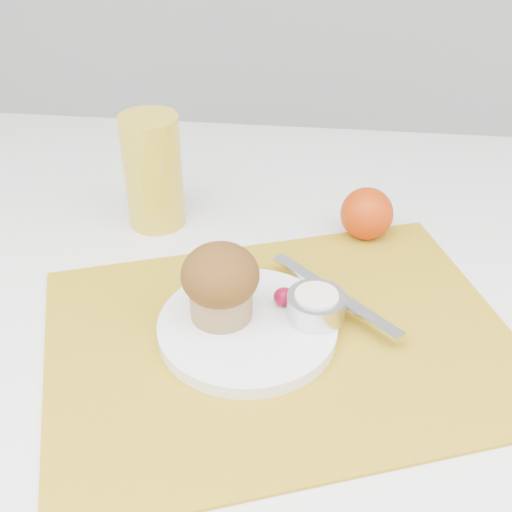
# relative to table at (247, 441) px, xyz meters

# --- Properties ---
(table) EXTENTS (1.20, 0.80, 0.75)m
(table) POSITION_rel_table_xyz_m (0.00, 0.00, 0.00)
(table) COLOR white
(table) RESTS_ON ground
(placemat) EXTENTS (0.59, 0.51, 0.00)m
(placemat) POSITION_rel_table_xyz_m (0.06, -0.16, 0.38)
(placemat) COLOR #BB931A
(placemat) RESTS_ON table
(plate) EXTENTS (0.23, 0.23, 0.02)m
(plate) POSITION_rel_table_xyz_m (0.02, -0.16, 0.39)
(plate) COLOR white
(plate) RESTS_ON placemat
(ramekin) EXTENTS (0.08, 0.08, 0.03)m
(ramekin) POSITION_rel_table_xyz_m (0.10, -0.14, 0.41)
(ramekin) COLOR silver
(ramekin) RESTS_ON plate
(cream) EXTENTS (0.06, 0.06, 0.01)m
(cream) POSITION_rel_table_xyz_m (0.10, -0.14, 0.42)
(cream) COLOR white
(cream) RESTS_ON ramekin
(raspberry_near) EXTENTS (0.02, 0.02, 0.02)m
(raspberry_near) POSITION_rel_table_xyz_m (0.06, -0.12, 0.40)
(raspberry_near) COLOR #5E0210
(raspberry_near) RESTS_ON plate
(raspberry_far) EXTENTS (0.02, 0.02, 0.02)m
(raspberry_far) POSITION_rel_table_xyz_m (0.06, -0.12, 0.40)
(raspberry_far) COLOR #630218
(raspberry_far) RESTS_ON plate
(butter_knife) EXTENTS (0.15, 0.14, 0.00)m
(butter_knife) POSITION_rel_table_xyz_m (0.12, -0.10, 0.40)
(butter_knife) COLOR #B8BBC1
(butter_knife) RESTS_ON plate
(orange) EXTENTS (0.07, 0.07, 0.07)m
(orange) POSITION_rel_table_xyz_m (0.15, 0.06, 0.41)
(orange) COLOR #C43706
(orange) RESTS_ON table
(juice_glass) EXTENTS (0.10, 0.10, 0.15)m
(juice_glass) POSITION_rel_table_xyz_m (-0.13, 0.06, 0.45)
(juice_glass) COLOR gold
(juice_glass) RESTS_ON table
(muffin) EXTENTS (0.08, 0.08, 0.09)m
(muffin) POSITION_rel_table_xyz_m (-0.01, -0.15, 0.44)
(muffin) COLOR #A78151
(muffin) RESTS_ON plate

